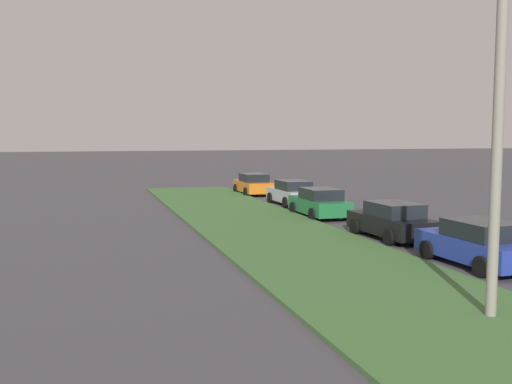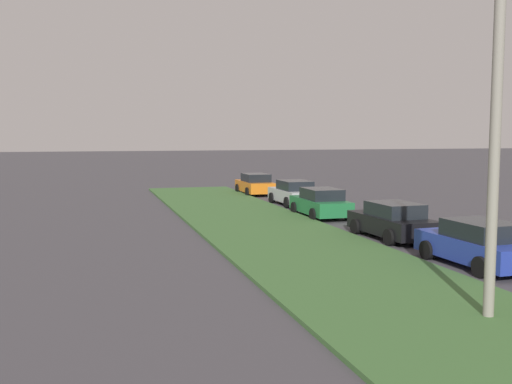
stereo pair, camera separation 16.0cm
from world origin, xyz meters
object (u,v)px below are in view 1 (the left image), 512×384
object	(u,v)px
parked_car_blue	(478,244)
streetlight	(512,124)
parked_car_orange	(253,184)
parked_car_silver	(292,193)
parked_car_green	(320,203)
parked_car_black	(392,221)

from	to	relation	value
parked_car_blue	streetlight	bearing A→B (deg)	147.04
parked_car_orange	parked_car_silver	bearing A→B (deg)	-175.81
parked_car_orange	streetlight	bearing A→B (deg)	175.04
parked_car_orange	streetlight	size ratio (longest dim) A/B	0.57
parked_car_blue	streetlight	size ratio (longest dim) A/B	0.58
streetlight	parked_car_green	bearing A→B (deg)	-8.23
parked_car_green	parked_car_silver	xyz separation A→B (m)	(5.22, -0.43, 0.00)
parked_car_black	parked_car_silver	xyz separation A→B (m)	(11.82, -0.03, 0.00)
parked_car_green	parked_car_black	bearing A→B (deg)	-176.62
parked_car_silver	parked_car_black	bearing A→B (deg)	178.68
parked_car_black	streetlight	xyz separation A→B (m)	(-10.04, 2.81, 3.67)
parked_car_green	streetlight	bearing A→B (deg)	171.69
parked_car_green	parked_car_orange	xyz separation A→B (m)	(11.79, 0.09, 0.00)
parked_car_silver	streetlight	size ratio (longest dim) A/B	0.58
parked_car_blue	streetlight	xyz separation A→B (m)	(-4.79, 2.90, 3.67)
parked_car_black	parked_car_green	distance (m)	6.61
parked_car_blue	parked_car_black	world-z (taller)	same
parked_car_green	parked_car_silver	distance (m)	5.24
parked_car_black	parked_car_green	bearing A→B (deg)	1.33
parked_car_blue	parked_car_orange	xyz separation A→B (m)	(23.64, 0.58, 0.00)
parked_car_black	parked_car_silver	distance (m)	11.82
parked_car_blue	parked_car_silver	xyz separation A→B (m)	(17.08, 0.06, 0.00)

